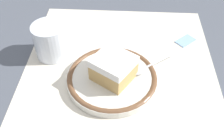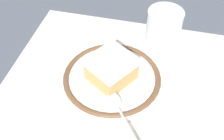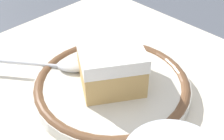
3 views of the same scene
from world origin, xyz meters
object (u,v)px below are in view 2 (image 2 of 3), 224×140
Objects in this scene: plate at (112,79)px; cup at (163,29)px; cake_slice at (111,69)px; napkin at (193,116)px; spoon at (117,106)px.

cup is at bearing -119.18° from plate.
cake_slice is 0.17m from napkin.
cup is 0.63× the size of napkin.
plate is at bearing -101.40° from cake_slice.
plate is 1.85× the size of cake_slice.
cake_slice is 0.07m from spoon.
napkin is (-0.14, -0.02, -0.02)m from spoon.
spoon is (-0.03, 0.07, 0.01)m from plate.
cake_slice is at bearing -67.74° from spoon.
napkin is at bearing -170.04° from spoon.
napkin is at bearing 164.82° from plate.
cake_slice is 1.30× the size of cup.
plate is 1.52× the size of napkin.
cup is (-0.06, -0.22, 0.02)m from spoon.
cup is (-0.08, -0.15, -0.01)m from cake_slice.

